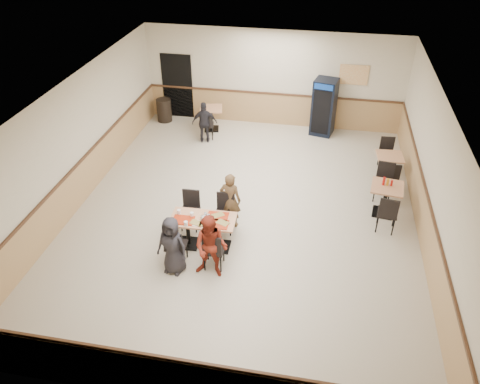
% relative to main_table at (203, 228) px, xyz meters
% --- Properties ---
extents(ground, '(10.00, 10.00, 0.00)m').
position_rel_main_table_xyz_m(ground, '(0.64, 1.35, -0.49)').
color(ground, beige).
rests_on(ground, ground).
extents(room_shell, '(10.00, 10.00, 10.00)m').
position_rel_main_table_xyz_m(room_shell, '(2.42, 3.89, 0.09)').
color(room_shell, silver).
rests_on(room_shell, ground).
extents(main_table, '(1.39, 0.73, 0.73)m').
position_rel_main_table_xyz_m(main_table, '(0.00, 0.00, 0.00)').
color(main_table, black).
rests_on(main_table, ground).
extents(main_chairs, '(1.27, 1.64, 0.93)m').
position_rel_main_table_xyz_m(main_chairs, '(-0.05, -0.00, -0.02)').
color(main_chairs, black).
rests_on(main_chairs, ground).
extents(diner_woman_left, '(0.69, 0.51, 1.29)m').
position_rel_main_table_xyz_m(diner_woman_left, '(-0.41, -0.85, 0.16)').
color(diner_woman_left, black).
rests_on(diner_woman_left, ground).
extents(diner_woman_right, '(0.73, 0.59, 1.41)m').
position_rel_main_table_xyz_m(diner_woman_right, '(0.37, -0.82, 0.22)').
color(diner_woman_right, maroon).
rests_on(diner_woman_right, ground).
extents(diner_man_opposite, '(0.53, 0.38, 1.36)m').
position_rel_main_table_xyz_m(diner_man_opposite, '(0.41, 0.85, 0.19)').
color(diner_man_opposite, brown).
rests_on(diner_man_opposite, ground).
extents(lone_diner, '(0.79, 0.47, 1.26)m').
position_rel_main_table_xyz_m(lone_diner, '(-1.16, 4.72, 0.14)').
color(lone_diner, black).
rests_on(lone_diner, ground).
extents(tabletop_clutter, '(1.20, 0.62, 0.12)m').
position_rel_main_table_xyz_m(tabletop_clutter, '(0.05, -0.05, 0.27)').
color(tabletop_clutter, '#A9260B').
rests_on(tabletop_clutter, main_table).
extents(side_table_near, '(0.81, 0.81, 0.77)m').
position_rel_main_table_xyz_m(side_table_near, '(3.88, 1.93, 0.02)').
color(side_table_near, black).
rests_on(side_table_near, ground).
extents(side_table_near_chair_south, '(0.51, 0.51, 0.97)m').
position_rel_main_table_xyz_m(side_table_near_chair_south, '(3.88, 1.31, -0.00)').
color(side_table_near_chair_south, black).
rests_on(side_table_near_chair_south, ground).
extents(side_table_near_chair_north, '(0.51, 0.51, 0.97)m').
position_rel_main_table_xyz_m(side_table_near_chair_north, '(3.88, 2.54, -0.00)').
color(side_table_near_chair_north, black).
rests_on(side_table_near_chair_north, ground).
extents(side_table_far, '(0.70, 0.70, 0.71)m').
position_rel_main_table_xyz_m(side_table_far, '(4.07, 3.52, -0.02)').
color(side_table_far, black).
rests_on(side_table_far, ground).
extents(side_table_far_chair_south, '(0.44, 0.44, 0.89)m').
position_rel_main_table_xyz_m(side_table_far_chair_south, '(4.07, 2.96, -0.04)').
color(side_table_far_chair_south, black).
rests_on(side_table_far_chair_south, ground).
extents(side_table_far_chair_north, '(0.44, 0.44, 0.89)m').
position_rel_main_table_xyz_m(side_table_far_chair_north, '(4.07, 4.09, -0.04)').
color(side_table_far_chair_north, black).
rests_on(side_table_far_chair_north, ground).
extents(condiment_caddy, '(0.23, 0.06, 0.20)m').
position_rel_main_table_xyz_m(condiment_caddy, '(3.85, 1.98, 0.37)').
color(condiment_caddy, '#B6120D').
rests_on(condiment_caddy, side_table_near).
extents(back_table, '(0.81, 0.81, 0.73)m').
position_rel_main_table_xyz_m(back_table, '(-1.16, 5.55, -0.00)').
color(back_table, black).
rests_on(back_table, ground).
extents(back_table_chair_lone, '(0.51, 0.51, 0.93)m').
position_rel_main_table_xyz_m(back_table_chair_lone, '(-1.16, 4.96, -0.02)').
color(back_table_chair_lone, black).
rests_on(back_table_chair_lone, ground).
extents(pepsi_cooler, '(0.78, 0.78, 1.73)m').
position_rel_main_table_xyz_m(pepsi_cooler, '(2.27, 5.94, 0.38)').
color(pepsi_cooler, black).
rests_on(pepsi_cooler, ground).
extents(trash_bin, '(0.47, 0.47, 0.74)m').
position_rel_main_table_xyz_m(trash_bin, '(-2.83, 5.90, -0.12)').
color(trash_bin, black).
rests_on(trash_bin, ground).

